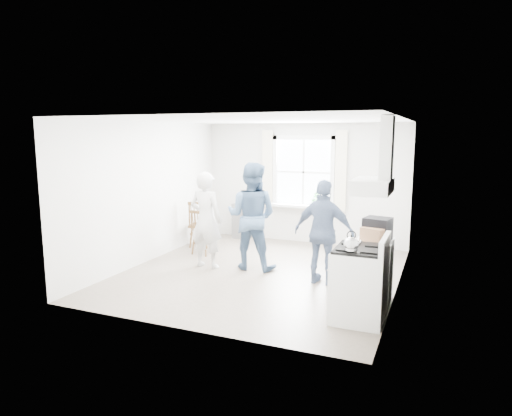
# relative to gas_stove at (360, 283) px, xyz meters

# --- Properties ---
(room_shell) EXTENTS (4.62, 5.12, 2.64)m
(room_shell) POSITION_rel_gas_stove_xyz_m (-1.91, 1.35, 0.82)
(room_shell) COLOR #796C5D
(room_shell) RESTS_ON ground
(window_assembly) EXTENTS (1.88, 0.24, 1.70)m
(window_assembly) POSITION_rel_gas_stove_xyz_m (-1.91, 3.80, 0.98)
(window_assembly) COLOR white
(window_assembly) RESTS_ON room_shell
(range_hood) EXTENTS (0.45, 0.76, 0.94)m
(range_hood) POSITION_rel_gas_stove_xyz_m (0.16, -0.00, 1.42)
(range_hood) COLOR white
(range_hood) RESTS_ON room_shell
(shelf_unit) EXTENTS (0.40, 0.30, 0.80)m
(shelf_unit) POSITION_rel_gas_stove_xyz_m (-3.31, 3.68, -0.08)
(shelf_unit) COLOR slate
(shelf_unit) RESTS_ON ground
(gas_stove) EXTENTS (0.68, 0.76, 1.12)m
(gas_stove) POSITION_rel_gas_stove_xyz_m (0.00, 0.00, 0.00)
(gas_stove) COLOR white
(gas_stove) RESTS_ON ground
(kettle) EXTENTS (0.19, 0.19, 0.26)m
(kettle) POSITION_rel_gas_stove_xyz_m (-0.08, -0.24, 0.56)
(kettle) COLOR silver
(kettle) RESTS_ON gas_stove
(low_cabinet) EXTENTS (0.50, 0.55, 0.90)m
(low_cabinet) POSITION_rel_gas_stove_xyz_m (0.07, 0.70, -0.03)
(low_cabinet) COLOR white
(low_cabinet) RESTS_ON ground
(stereo_stack) EXTENTS (0.41, 0.38, 0.31)m
(stereo_stack) POSITION_rel_gas_stove_xyz_m (0.10, 0.75, 0.57)
(stereo_stack) COLOR black
(stereo_stack) RESTS_ON low_cabinet
(cardboard_box) EXTENTS (0.37, 0.32, 0.20)m
(cardboard_box) POSITION_rel_gas_stove_xyz_m (0.06, 0.60, 0.52)
(cardboard_box) COLOR #9A6D4A
(cardboard_box) RESTS_ON low_cabinet
(windsor_chair_a) EXTENTS (0.51, 0.50, 0.99)m
(windsor_chair_a) POSITION_rel_gas_stove_xyz_m (-3.78, 2.51, 0.12)
(windsor_chair_a) COLOR #492F17
(windsor_chair_a) RESTS_ON ground
(windsor_chair_b) EXTENTS (0.42, 0.41, 0.90)m
(windsor_chair_b) POSITION_rel_gas_stove_xyz_m (-3.46, 1.99, 0.07)
(windsor_chair_b) COLOR #492F17
(windsor_chair_b) RESTS_ON ground
(person_left) EXTENTS (0.67, 0.67, 1.73)m
(person_left) POSITION_rel_gas_stove_xyz_m (-2.94, 1.30, 0.38)
(person_left) COLOR silver
(person_left) RESTS_ON ground
(person_mid) EXTENTS (0.97, 0.97, 1.89)m
(person_mid) POSITION_rel_gas_stove_xyz_m (-2.17, 1.55, 0.46)
(person_mid) COLOR #455F80
(person_mid) RESTS_ON ground
(person_right) EXTENTS (1.06, 1.06, 1.67)m
(person_right) POSITION_rel_gas_stove_xyz_m (-0.79, 1.22, 0.35)
(person_right) COLOR navy
(person_right) RESTS_ON ground
(potted_plant) EXTENTS (0.19, 0.19, 0.29)m
(potted_plant) POSITION_rel_gas_stove_xyz_m (-1.61, 3.71, 0.51)
(potted_plant) COLOR #35773B
(potted_plant) RESTS_ON window_assembly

